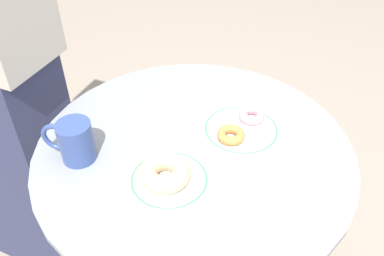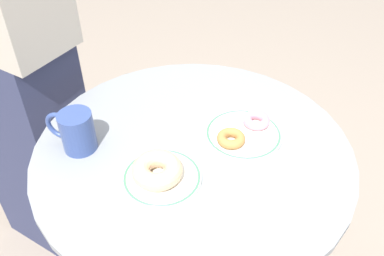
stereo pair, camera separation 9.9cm
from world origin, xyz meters
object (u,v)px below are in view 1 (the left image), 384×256
Objects in this scene: plate_right at (241,130)px; donut_pink_frosted at (252,115)px; cafe_table at (194,217)px; plate_left at (169,180)px; paper_napkin at (294,190)px; coffee_mug at (74,141)px; donut_glazed at (165,173)px; donut_old_fashioned at (231,135)px.

donut_pink_frosted is (0.05, -0.00, 0.02)m from plate_right.
cafe_table is 4.40× the size of plate_left.
coffee_mug reaches higher than paper_napkin.
cafe_table is at bearing 11.44° from plate_left.
cafe_table is at bearing 8.44° from donut_glazed.
donut_old_fashioned is (0.07, -0.06, 0.29)m from cafe_table.
donut_old_fashioned is (0.20, -0.04, -0.01)m from donut_glazed.
cafe_table is 4.09× the size of plate_right.
plate_left is 0.24m from plate_right.
donut_pink_frosted is at bearing 54.14° from paper_napkin.
cafe_table is 0.31m from donut_old_fashioned.
plate_left is at bearing 170.59° from donut_old_fashioned.
cafe_table is 6.39× the size of paper_napkin.
coffee_mug is at bearing 136.45° from donut_old_fashioned.
donut_old_fashioned reaches higher than plate_left.
plate_left reaches higher than cafe_table.
cafe_table is 11.28× the size of donut_old_fashioned.
donut_glazed is at bearing -171.56° from cafe_table.
donut_glazed is 0.93× the size of paper_napkin.
donut_pink_frosted is 0.57× the size of paper_napkin.
cafe_table is 0.37m from paper_napkin.
donut_glazed is 0.96× the size of coffee_mug.
cafe_table is at bearing -45.39° from coffee_mug.
paper_napkin is 1.03× the size of coffee_mug.
plate_left is at bearing -71.73° from coffee_mug.
donut_old_fashioned is 0.58× the size of coffee_mug.
paper_napkin is at bearing -57.31° from plate_left.
donut_glazed reaches higher than plate_left.
plate_right is 2.76× the size of donut_pink_frosted.
donut_old_fashioned is 0.20m from paper_napkin.
donut_old_fashioned is at bearing 76.86° from paper_napkin.
donut_glazed is (-0.01, 0.01, 0.03)m from plate_left.
cafe_table is 0.34m from donut_pink_frosted.
donut_pink_frosted is at bearing 0.48° from donut_old_fashioned.
donut_pink_frosted reaches higher than cafe_table.
donut_glazed is 0.30m from donut_pink_frosted.
paper_napkin is (0.03, -0.25, 0.27)m from cafe_table.
plate_left is (-0.12, -0.02, 0.27)m from cafe_table.
donut_pink_frosted is at bearing -18.18° from cafe_table.
coffee_mug is (-0.19, 0.20, 0.32)m from cafe_table.
coffee_mug is at bearing 108.27° from plate_left.
donut_glazed is at bearing 146.24° from plate_left.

